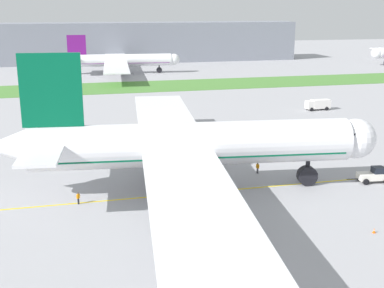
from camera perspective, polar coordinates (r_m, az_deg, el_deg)
ground_plane at (r=73.84m, az=0.79°, el=-4.65°), size 600.00×600.00×0.00m
apron_taxi_line at (r=71.21m, az=1.38°, el=-5.41°), size 280.00×0.36×0.01m
grass_median_strip at (r=165.54m, az=-7.60°, el=6.32°), size 320.00×24.00×0.10m
airliner_foreground at (r=69.90m, az=-0.53°, el=-0.15°), size 54.34×85.54×19.33m
pushback_tug at (r=79.53m, az=19.71°, el=-3.31°), size 6.39×2.80×2.30m
ground_crew_wingwalker_port at (r=79.32m, az=7.36°, el=-2.56°), size 0.42×0.56×1.73m
ground_crew_marshaller_front at (r=68.37m, az=-12.62°, el=-5.82°), size 0.46×0.47×1.59m
traffic_cone_starboard_wing at (r=62.46m, az=19.71°, el=-9.10°), size 0.36×0.36×0.58m
service_truck_baggage_loader at (r=131.15m, az=13.91°, el=4.34°), size 6.23×2.50×2.59m
service_truck_fuel_bowser at (r=110.81m, az=-3.66°, el=2.79°), size 5.26×4.06×2.46m
parked_airliner_far_centre at (r=200.08m, az=-8.20°, el=9.23°), size 46.85×74.94×14.76m
terminal_building at (r=245.23m, az=-4.52°, el=11.33°), size 136.53×20.00×18.00m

